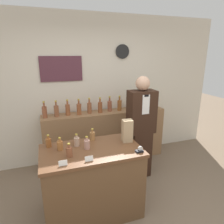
{
  "coord_description": "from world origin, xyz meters",
  "views": [
    {
      "loc": [
        -0.82,
        -1.63,
        2.02
      ],
      "look_at": [
        0.13,
        1.14,
        1.15
      ],
      "focal_mm": 32.0,
      "sensor_mm": 36.0,
      "label": 1
    }
  ],
  "objects_px": {
    "paper_bag": "(127,131)",
    "tape_dispenser": "(140,150)",
    "potted_plant": "(149,100)",
    "shopkeeper": "(141,129)"
  },
  "relations": [
    {
      "from": "paper_bag",
      "to": "tape_dispenser",
      "type": "bearing_deg",
      "value": -85.69
    },
    {
      "from": "potted_plant",
      "to": "paper_bag",
      "type": "distance_m",
      "value": 1.49
    },
    {
      "from": "paper_bag",
      "to": "tape_dispenser",
      "type": "relative_size",
      "value": 3.29
    },
    {
      "from": "shopkeeper",
      "to": "tape_dispenser",
      "type": "xyz_separation_m",
      "value": [
        -0.43,
        -0.82,
        0.08
      ]
    },
    {
      "from": "potted_plant",
      "to": "shopkeeper",
      "type": "bearing_deg",
      "value": -126.89
    },
    {
      "from": "shopkeeper",
      "to": "paper_bag",
      "type": "relative_size",
      "value": 5.7
    },
    {
      "from": "paper_bag",
      "to": "tape_dispenser",
      "type": "distance_m",
      "value": 0.35
    },
    {
      "from": "potted_plant",
      "to": "paper_bag",
      "type": "bearing_deg",
      "value": -129.45
    },
    {
      "from": "tape_dispenser",
      "to": "shopkeeper",
      "type": "bearing_deg",
      "value": 62.12
    },
    {
      "from": "potted_plant",
      "to": "tape_dispenser",
      "type": "height_order",
      "value": "potted_plant"
    }
  ]
}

